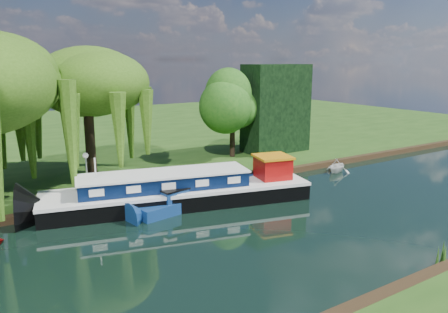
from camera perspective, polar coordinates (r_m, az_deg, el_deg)
ground at (r=20.63m, az=-10.54°, el=-13.12°), size 120.00×120.00×0.00m
far_bank at (r=52.52m, az=-24.78°, el=1.93°), size 120.00×52.00×0.45m
dutch_barge at (r=27.41m, az=-5.59°, el=-4.48°), size 16.90×7.51×3.48m
narrowboat at (r=28.07m, az=-2.01°, el=-4.70°), size 10.57×3.55×1.52m
white_cruiser at (r=36.33m, az=14.51°, el=-1.98°), size 2.92×2.73×1.25m
willow_right at (r=32.13m, az=-17.48°, el=8.00°), size 6.96×6.96×8.48m
tree_far_right at (r=38.08m, az=1.12°, el=6.77°), size 4.05×4.05×6.63m
conifer_hedge at (r=40.81m, az=6.77°, el=6.26°), size 6.00×3.00×8.00m
lamppost at (r=29.50m, az=-17.59°, el=-0.66°), size 0.36×0.36×2.56m
mooring_posts at (r=27.66m, az=-18.23°, el=-4.72°), size 19.16×0.16×1.00m
reeds_near at (r=18.72m, az=20.01°, el=-14.63°), size 33.70×1.50×1.10m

